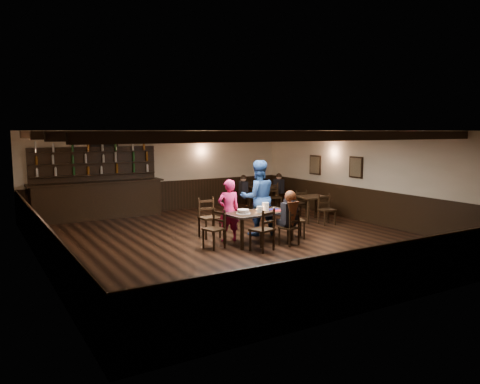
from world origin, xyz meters
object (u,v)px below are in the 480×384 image
chair_near_left (265,227)px  cake (243,212)px  woman_pink (229,211)px  bar_counter (97,195)px  dining_table (259,215)px  man_blue (258,198)px  chair_near_right (292,225)px

chair_near_left → cake: chair_near_left is taller
woman_pink → chair_near_left: bearing=108.0°
cake → bar_counter: bearing=112.1°
woman_pink → cake: bearing=109.2°
woman_pink → bar_counter: bearing=-58.3°
dining_table → man_blue: size_ratio=0.88×
woman_pink → man_blue: man_blue is taller
chair_near_right → dining_table: bearing=125.8°
dining_table → chair_near_right: (0.48, -0.67, -0.19)m
man_blue → bar_counter: size_ratio=0.48×
dining_table → chair_near_right: bearing=-54.2°
chair_near_right → man_blue: bearing=92.5°
chair_near_right → man_blue: size_ratio=0.43×
dining_table → bar_counter: bar_counter is taller
chair_near_left → bar_counter: 6.37m
woman_pink → bar_counter: bar_counter is taller
chair_near_left → woman_pink: woman_pink is taller
chair_near_right → chair_near_left: bearing=-171.7°
chair_near_left → bar_counter: bar_counter is taller
dining_table → man_blue: bearing=58.7°
woman_pink → cake: 0.54m
chair_near_right → bar_counter: (-3.07, 5.85, 0.24)m
woman_pink → bar_counter: size_ratio=0.38×
dining_table → chair_near_right: 0.85m
woman_pink → man_blue: bearing=-159.4°
chair_near_left → bar_counter: (-2.24, 5.97, 0.16)m
dining_table → man_blue: 0.87m
chair_near_left → cake: size_ratio=2.84×
chair_near_right → cake: 1.18m
dining_table → chair_near_left: chair_near_left is taller
dining_table → man_blue: man_blue is taller
dining_table → bar_counter: (-2.58, 5.17, 0.05)m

